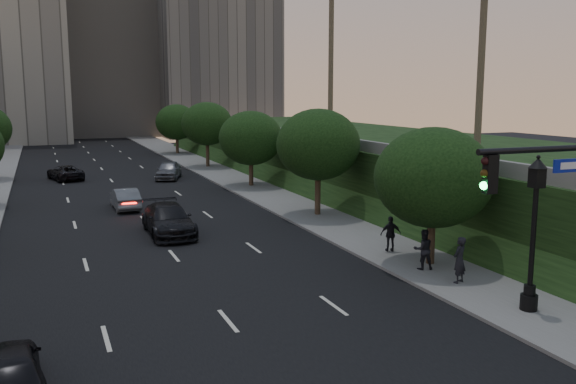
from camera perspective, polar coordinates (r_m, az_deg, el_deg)
name	(u,v)px	position (r m, az deg, el deg)	size (l,w,h in m)	color
road_surface	(128,201)	(45.07, -14.71, -0.83)	(16.00, 140.00, 0.02)	black
sidewalk_right	(263,192)	(47.42, -2.36, 0.05)	(4.50, 140.00, 0.15)	slate
embankment	(407,163)	(50.59, 11.05, 2.67)	(18.00, 90.00, 4.00)	black
parapet_wall	(312,137)	(46.29, 2.26, 5.15)	(0.35, 90.00, 0.70)	slate
office_block_mid	(105,62)	(116.75, -16.75, 11.53)	(22.00, 18.00, 26.00)	#9A968D
office_block_right	(210,35)	(114.42, -7.27, 14.41)	(20.00, 22.00, 36.00)	gray
tree_right_a	(433,178)	(27.40, 13.44, 1.32)	(5.20, 5.20, 6.24)	#38281C
tree_right_b	(318,145)	(37.70, 2.83, 4.45)	(5.20, 5.20, 6.74)	#38281C
tree_right_c	(251,138)	(49.79, -3.50, 5.05)	(5.20, 5.20, 6.24)	#38281C
tree_right_d	(207,124)	(63.16, -7.59, 6.34)	(5.20, 5.20, 6.74)	#38281C
tree_right_e	(177,122)	(77.78, -10.39, 6.45)	(5.20, 5.20, 6.24)	#38281C
street_lamp	(533,241)	(22.74, 21.94, -4.27)	(0.64, 0.64, 5.62)	black
sedan_near_left	(8,370)	(17.69, -24.72, -14.87)	(1.69, 4.20, 1.43)	black
sedan_mid_left	(125,199)	(41.96, -15.01, -0.60)	(1.52, 4.35, 1.43)	slate
sedan_far_left	(65,173)	(57.53, -20.13, 1.71)	(2.21, 4.79, 1.33)	black
sedan_near_right	(168,220)	(33.92, -11.12, -2.57)	(2.32, 5.70, 1.66)	black
sedan_far_right	(169,170)	(55.66, -11.10, 2.02)	(1.91, 4.76, 1.62)	slate
pedestrian_a	(459,260)	(25.43, 15.74, -6.13)	(0.69, 0.45, 1.88)	black
pedestrian_b	(423,249)	(26.96, 12.54, -5.26)	(0.86, 0.67, 1.76)	black
pedestrian_c	(391,234)	(29.65, 9.59, -3.88)	(1.00, 0.42, 1.71)	black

